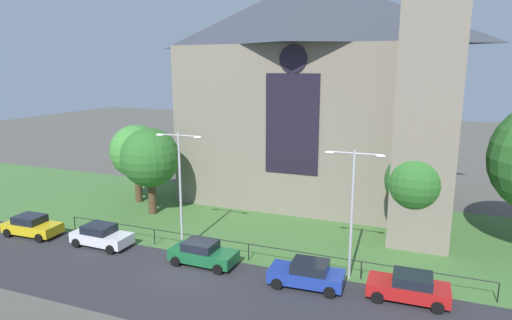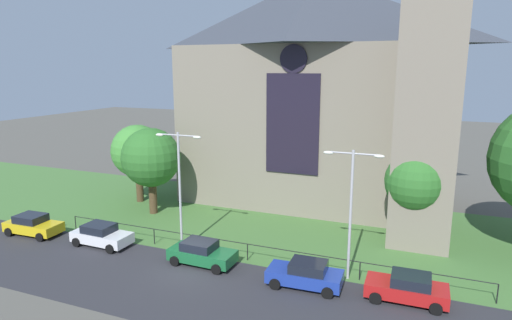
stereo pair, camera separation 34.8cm
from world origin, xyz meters
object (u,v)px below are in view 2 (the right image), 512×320
tree_right_near (415,182)px  parked_car_red (407,288)px  parked_car_green (202,253)px  streetlamp_far (351,198)px  streetlamp_near (179,176)px  tree_left_far (138,151)px  tree_left_near (151,158)px  parked_car_blue (305,274)px  parked_car_yellow (33,225)px  parked_car_white (101,235)px  church_building (320,89)px

tree_right_near → parked_car_red: (0.24, -7.87, -3.81)m
parked_car_green → streetlamp_far: bearing=10.8°
streetlamp_near → streetlamp_far: streetlamp_near is taller
tree_left_far → parked_car_green: (11.80, -9.64, -3.96)m
tree_left_near → parked_car_blue: bearing=-26.1°
tree_left_near → streetlamp_far: streetlamp_far is taller
tree_left_near → parked_car_yellow: 10.06m
tree_left_far → parked_car_blue: tree_left_far is taller
parked_car_green → parked_car_red: 12.26m
parked_car_yellow → parked_car_red: same height
tree_left_near → parked_car_green: (8.66, -7.23, -4.05)m
tree_left_near → parked_car_yellow: tree_left_near is taller
parked_car_green → parked_car_blue: (6.84, -0.38, 0.00)m
tree_left_far → parked_car_white: 11.09m
parked_car_white → church_building: bearing=56.5°
tree_left_far → streetlamp_far: streetlamp_far is taller
tree_left_near → tree_right_near: bearing=2.1°
church_building → parked_car_white: 21.83m
tree_left_near → parked_car_yellow: bearing=-125.5°
parked_car_white → parked_car_green: (7.93, -0.03, 0.00)m
parked_car_yellow → parked_car_red: (26.28, 0.38, 0.00)m
streetlamp_near → streetlamp_far: (11.25, 0.00, -0.21)m
church_building → parked_car_green: bearing=-101.2°
tree_left_near → parked_car_blue: size_ratio=1.70×
parked_car_yellow → streetlamp_far: bearing=2.0°
parked_car_white → parked_car_blue: 14.78m
tree_left_near → tree_left_far: size_ratio=1.02×
tree_right_near → parked_car_yellow: 27.58m
parked_car_blue → parked_car_red: bearing=-177.3°
church_building → tree_left_far: church_building is taller
church_building → tree_left_far: (-15.02, -6.56, -5.57)m
tree_left_far → church_building: bearing=23.6°
streetlamp_near → parked_car_yellow: size_ratio=1.89×
church_building → parked_car_red: church_building is taller
tree_left_near → parked_car_yellow: (-5.36, -7.50, -4.05)m
tree_left_far → parked_car_yellow: (-2.22, -9.91, -3.96)m
tree_left_near → streetlamp_near: (6.30, -5.74, 0.35)m
tree_left_far → parked_car_green: bearing=-39.2°
church_building → parked_car_yellow: (-17.24, -16.47, -9.53)m
church_building → tree_right_near: church_building is taller
parked_car_yellow → tree_left_far: bearing=75.0°
church_building → tree_right_near: 13.33m
church_building → parked_car_white: bearing=-124.6°
streetlamp_near → tree_left_far: bearing=139.2°
tree_right_near → tree_left_near: (-20.68, -0.75, 0.24)m
parked_car_green → parked_car_blue: 6.85m
streetlamp_near → parked_car_white: streetlamp_near is taller
streetlamp_far → tree_left_far: bearing=158.5°
tree_left_far → parked_car_yellow: bearing=-102.6°
streetlamp_far → parked_car_yellow: (-22.90, -1.75, -4.19)m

